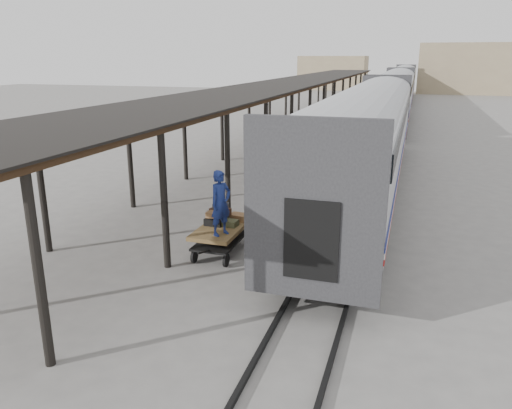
{
  "coord_description": "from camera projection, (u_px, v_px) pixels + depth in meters",
  "views": [
    {
      "loc": [
        5.08,
        -13.92,
        5.82
      ],
      "look_at": [
        0.9,
        -0.66,
        1.7
      ],
      "focal_mm": 35.0,
      "sensor_mm": 36.0,
      "label": 1
    }
  ],
  "objects": [
    {
      "name": "luggage_tug",
      "position": [
        306.0,
        141.0,
        31.75
      ],
      "size": [
        1.5,
        1.89,
        1.46
      ],
      "rotation": [
        0.0,
        0.0,
        0.34
      ],
      "color": "maroon",
      "rests_on": "ground"
    },
    {
      "name": "canopy",
      "position": [
        300.0,
        82.0,
        37.64
      ],
      "size": [
        4.9,
        64.3,
        4.15
      ],
      "color": "#422B19",
      "rests_on": "ground"
    },
    {
      "name": "porter",
      "position": [
        221.0,
        203.0,
        14.25
      ],
      "size": [
        0.74,
        0.83,
        1.91
      ],
      "primitive_type": "imported",
      "rotation": [
        0.0,
        0.0,
        1.06
      ],
      "color": "navy",
      "rests_on": "baggage_cart"
    },
    {
      "name": "building_far",
      "position": [
        475.0,
        68.0,
        82.01
      ],
      "size": [
        18.0,
        10.0,
        8.0
      ],
      "primitive_type": "cube",
      "color": "tan",
      "rests_on": "ground"
    },
    {
      "name": "pedestrian",
      "position": [
        290.0,
        141.0,
        30.37
      ],
      "size": [
        1.13,
        0.66,
        1.81
      ],
      "primitive_type": "imported",
      "rotation": [
        0.0,
        0.0,
        2.93
      ],
      "color": "black",
      "rests_on": "ground"
    },
    {
      "name": "ground",
      "position": [
        235.0,
        248.0,
        15.85
      ],
      "size": [
        160.0,
        160.0,
        0.0
      ],
      "primitive_type": "plane",
      "color": "slate",
      "rests_on": "ground"
    },
    {
      "name": "building_left",
      "position": [
        333.0,
        73.0,
        92.86
      ],
      "size": [
        12.0,
        8.0,
        6.0
      ],
      "primitive_type": "cube",
      "color": "tan",
      "rests_on": "ground"
    },
    {
      "name": "rails",
      "position": [
        392.0,
        122.0,
        46.0
      ],
      "size": [
        1.54,
        150.0,
        0.12
      ],
      "color": "black",
      "rests_on": "ground"
    },
    {
      "name": "suitcase_stack",
      "position": [
        223.0,
        216.0,
        15.53
      ],
      "size": [
        1.28,
        1.1,
        0.58
      ],
      "rotation": [
        0.0,
        0.0,
        -0.0
      ],
      "color": "#39383B",
      "rests_on": "baggage_cart"
    },
    {
      "name": "train",
      "position": [
        394.0,
        93.0,
        45.07
      ],
      "size": [
        3.45,
        76.01,
        4.01
      ],
      "color": "silver",
      "rests_on": "ground"
    },
    {
      "name": "baggage_cart",
      "position": [
        222.0,
        233.0,
        15.25
      ],
      "size": [
        1.25,
        2.4,
        0.86
      ],
      "rotation": [
        0.0,
        0.0,
        -0.0
      ],
      "color": "brown",
      "rests_on": "ground"
    }
  ]
}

